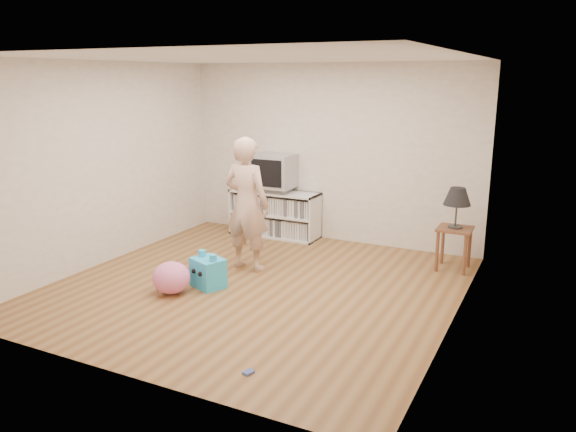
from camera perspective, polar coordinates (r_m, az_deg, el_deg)
The scene contains 13 objects.
ground at distance 6.67m, azimuth -3.22°, elevation -7.14°, with size 4.50×4.50×0.00m, color brown.
walls at distance 6.32m, azimuth -3.38°, elevation 3.91°, with size 4.52×4.52×2.60m.
ceiling at distance 6.22m, azimuth -3.56°, elevation 15.78°, with size 4.50×4.50×0.01m, color white.
media_unit at distance 8.65m, azimuth -1.30°, elevation 0.27°, with size 1.40×0.45×0.70m.
dvd_deck at distance 8.55m, azimuth -1.36°, elevation 2.75°, with size 0.45×0.35×0.07m, color gray.
crt_tv at distance 8.50m, azimuth -1.39°, elevation 4.63°, with size 0.60×0.53×0.50m.
side_table at distance 7.41m, azimuth 16.54°, elevation -2.15°, with size 0.42×0.42×0.55m.
table_lamp at distance 7.29m, azimuth 16.82°, elevation 1.82°, with size 0.34×0.34×0.52m.
person at distance 7.04m, azimuth -4.20°, elevation 1.20°, with size 0.62×0.41×1.70m, color #D6A992.
laptop at distance 7.10m, azimuth -7.55°, elevation -5.39°, with size 0.40×0.36×0.23m.
playing_cards at distance 4.86m, azimuth -4.05°, elevation -15.55°, with size 0.07×0.09×0.02m, color #445DB5.
plush_blue at distance 6.65m, azimuth -8.13°, elevation -5.68°, with size 0.45×0.41×0.42m.
plush_pink at distance 6.54m, azimuth -11.78°, elevation -6.16°, with size 0.43×0.43×0.37m, color pink.
Camera 1 is at (3.10, -5.40, 2.41)m, focal length 35.00 mm.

